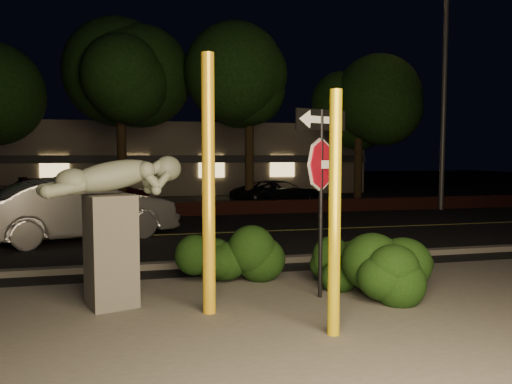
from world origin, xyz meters
TOP-DOWN VIEW (x-y plane):
  - ground at (0.00, 10.00)m, footprint 90.00×90.00m
  - patio at (0.00, -1.00)m, footprint 14.00×6.00m
  - road at (0.00, 7.00)m, footprint 80.00×8.00m
  - lane_marking at (0.00, 7.00)m, footprint 80.00×0.12m
  - curb at (0.00, 2.90)m, footprint 80.00×0.25m
  - brick_wall at (0.00, 11.30)m, footprint 40.00×0.35m
  - parking_lot at (0.00, 17.00)m, footprint 40.00×12.00m
  - building at (0.00, 24.99)m, footprint 22.00×10.20m
  - tree_far_b at (-2.50, 13.20)m, footprint 5.20×5.20m
  - tree_far_c at (2.50, 12.80)m, footprint 4.80×4.80m
  - tree_far_d at (7.50, 13.30)m, footprint 4.40×4.40m
  - yellow_pole_left at (-0.97, -0.11)m, footprint 0.18×0.18m
  - yellow_pole_right at (0.40, -1.30)m, footprint 0.15×0.15m
  - signpost at (0.81, 0.26)m, footprint 0.93×0.39m
  - sculpture at (-2.28, 0.56)m, footprint 2.05×1.14m
  - hedge_center at (-0.36, 1.73)m, footprint 2.10×1.42m
  - hedge_right at (1.49, 0.81)m, footprint 1.66×1.12m
  - hedge_far_right at (2.14, -0.08)m, footprint 1.78×1.35m
  - streetlight at (9.86, 11.00)m, footprint 1.45×0.69m
  - silver_sedan at (-3.40, 6.72)m, footprint 5.22×3.56m
  - parked_car_red at (-5.31, 14.21)m, footprint 4.33×2.19m
  - parked_car_darkred at (-3.75, 13.58)m, footprint 5.36×3.38m
  - parked_car_dark at (3.94, 13.45)m, footprint 4.56×3.37m

SIDE VIEW (x-z plane):
  - ground at x=0.00m, z-range 0.00..0.00m
  - road at x=0.00m, z-range 0.00..0.01m
  - parking_lot at x=0.00m, z-range 0.00..0.01m
  - patio at x=0.00m, z-range 0.00..0.02m
  - lane_marking at x=0.00m, z-range 0.02..0.02m
  - curb at x=0.00m, z-range 0.00..0.12m
  - brick_wall at x=0.00m, z-range 0.00..0.50m
  - hedge_right at x=1.49m, z-range 0.00..1.00m
  - hedge_center at x=-0.36m, z-range 0.00..1.00m
  - hedge_far_right at x=2.14m, z-range 0.00..1.10m
  - parked_car_dark at x=3.94m, z-range 0.00..1.15m
  - parked_car_red at x=-5.31m, z-range 0.00..1.41m
  - parked_car_darkred at x=-3.75m, z-range 0.00..1.45m
  - silver_sedan at x=-3.40m, z-range 0.00..1.63m
  - sculpture at x=-2.28m, z-range 0.26..2.48m
  - yellow_pole_right at x=0.40m, z-range 0.00..3.01m
  - yellow_pole_left at x=-0.97m, z-range 0.00..3.61m
  - building at x=0.00m, z-range 0.00..4.00m
  - signpost at x=0.81m, z-range 0.62..3.54m
  - tree_far_d at x=7.50m, z-range 1.71..9.13m
  - tree_far_c at x=2.50m, z-range 1.74..9.58m
  - streetlight at x=9.86m, z-range 0.95..10.95m
  - tree_far_b at x=-2.50m, z-range 1.85..10.26m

